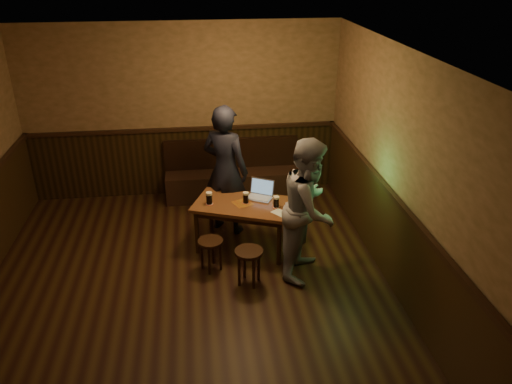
{
  "coord_description": "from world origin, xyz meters",
  "views": [
    {
      "loc": [
        0.18,
        -4.8,
        3.73
      ],
      "look_at": [
        0.93,
        1.0,
        0.89
      ],
      "focal_mm": 35.0,
      "sensor_mm": 36.0,
      "label": 1
    }
  ],
  "objects_px": {
    "pub_table": "(243,209)",
    "laptop": "(261,193)",
    "pint_left": "(209,198)",
    "pint_mid": "(246,198)",
    "bench": "(233,178)",
    "person_suit": "(226,170)",
    "stool_right": "(249,257)",
    "pint_right": "(276,202)",
    "person_grey": "(309,208)",
    "stool_left": "(211,246)"
  },
  "relations": [
    {
      "from": "pub_table",
      "to": "person_suit",
      "type": "bearing_deg",
      "value": 130.29
    },
    {
      "from": "person_grey",
      "to": "pint_left",
      "type": "bearing_deg",
      "value": 87.65
    },
    {
      "from": "bench",
      "to": "stool_right",
      "type": "height_order",
      "value": "bench"
    },
    {
      "from": "pint_left",
      "to": "pint_mid",
      "type": "bearing_deg",
      "value": -3.74
    },
    {
      "from": "pint_mid",
      "to": "pint_right",
      "type": "distance_m",
      "value": 0.42
    },
    {
      "from": "pint_right",
      "to": "person_suit",
      "type": "relative_size",
      "value": 0.08
    },
    {
      "from": "pub_table",
      "to": "laptop",
      "type": "height_order",
      "value": "laptop"
    },
    {
      "from": "laptop",
      "to": "person_suit",
      "type": "distance_m",
      "value": 0.62
    },
    {
      "from": "bench",
      "to": "person_suit",
      "type": "height_order",
      "value": "person_suit"
    },
    {
      "from": "stool_left",
      "to": "pint_mid",
      "type": "bearing_deg",
      "value": 44.08
    },
    {
      "from": "pint_right",
      "to": "laptop",
      "type": "relative_size",
      "value": 0.37
    },
    {
      "from": "person_suit",
      "to": "bench",
      "type": "bearing_deg",
      "value": -65.88
    },
    {
      "from": "bench",
      "to": "pint_right",
      "type": "bearing_deg",
      "value": -76.79
    },
    {
      "from": "pint_left",
      "to": "pint_mid",
      "type": "height_order",
      "value": "pint_left"
    },
    {
      "from": "pub_table",
      "to": "pint_left",
      "type": "bearing_deg",
      "value": -163.49
    },
    {
      "from": "bench",
      "to": "laptop",
      "type": "height_order",
      "value": "bench"
    },
    {
      "from": "stool_left",
      "to": "person_suit",
      "type": "height_order",
      "value": "person_suit"
    },
    {
      "from": "bench",
      "to": "stool_right",
      "type": "xyz_separation_m",
      "value": [
        -0.02,
        -2.48,
        0.06
      ]
    },
    {
      "from": "pub_table",
      "to": "laptop",
      "type": "relative_size",
      "value": 3.4
    },
    {
      "from": "pint_left",
      "to": "stool_left",
      "type": "bearing_deg",
      "value": -92.31
    },
    {
      "from": "pub_table",
      "to": "person_grey",
      "type": "height_order",
      "value": "person_grey"
    },
    {
      "from": "bench",
      "to": "pub_table",
      "type": "xyz_separation_m",
      "value": [
        0.0,
        -1.64,
        0.28
      ]
    },
    {
      "from": "bench",
      "to": "pint_left",
      "type": "distance_m",
      "value": 1.73
    },
    {
      "from": "stool_right",
      "to": "person_suit",
      "type": "height_order",
      "value": "person_suit"
    },
    {
      "from": "pub_table",
      "to": "pint_left",
      "type": "xyz_separation_m",
      "value": [
        -0.44,
        0.04,
        0.18
      ]
    },
    {
      "from": "laptop",
      "to": "person_grey",
      "type": "bearing_deg",
      "value": -29.86
    },
    {
      "from": "pub_table",
      "to": "pint_right",
      "type": "height_order",
      "value": "pint_right"
    },
    {
      "from": "pub_table",
      "to": "laptop",
      "type": "bearing_deg",
      "value": 52.44
    },
    {
      "from": "stool_left",
      "to": "laptop",
      "type": "relative_size",
      "value": 1.01
    },
    {
      "from": "pub_table",
      "to": "person_suit",
      "type": "distance_m",
      "value": 0.67
    },
    {
      "from": "bench",
      "to": "person_suit",
      "type": "distance_m",
      "value": 1.28
    },
    {
      "from": "pub_table",
      "to": "stool_right",
      "type": "distance_m",
      "value": 0.87
    },
    {
      "from": "pub_table",
      "to": "stool_left",
      "type": "xyz_separation_m",
      "value": [
        -0.46,
        -0.48,
        -0.25
      ]
    },
    {
      "from": "stool_right",
      "to": "pint_left",
      "type": "distance_m",
      "value": 1.05
    },
    {
      "from": "stool_left",
      "to": "laptop",
      "type": "distance_m",
      "value": 1.05
    },
    {
      "from": "person_suit",
      "to": "person_grey",
      "type": "bearing_deg",
      "value": 161.56
    },
    {
      "from": "pub_table",
      "to": "pint_mid",
      "type": "distance_m",
      "value": 0.17
    },
    {
      "from": "bench",
      "to": "pint_left",
      "type": "height_order",
      "value": "bench"
    },
    {
      "from": "laptop",
      "to": "person_suit",
      "type": "relative_size",
      "value": 0.23
    },
    {
      "from": "pint_mid",
      "to": "person_suit",
      "type": "xyz_separation_m",
      "value": [
        -0.23,
        0.53,
        0.18
      ]
    },
    {
      "from": "pint_mid",
      "to": "person_grey",
      "type": "xyz_separation_m",
      "value": [
        0.71,
        -0.66,
        0.14
      ]
    },
    {
      "from": "pint_mid",
      "to": "laptop",
      "type": "xyz_separation_m",
      "value": [
        0.22,
        0.15,
        -0.02
      ]
    },
    {
      "from": "pub_table",
      "to": "stool_left",
      "type": "bearing_deg",
      "value": -112.36
    },
    {
      "from": "pub_table",
      "to": "pint_mid",
      "type": "xyz_separation_m",
      "value": [
        0.04,
        0.01,
        0.17
      ]
    },
    {
      "from": "pub_table",
      "to": "stool_right",
      "type": "height_order",
      "value": "pub_table"
    },
    {
      "from": "pint_left",
      "to": "laptop",
      "type": "bearing_deg",
      "value": 9.55
    },
    {
      "from": "pint_left",
      "to": "pint_right",
      "type": "xyz_separation_m",
      "value": [
        0.87,
        -0.2,
        -0.01
      ]
    },
    {
      "from": "pint_right",
      "to": "person_suit",
      "type": "height_order",
      "value": "person_suit"
    },
    {
      "from": "person_suit",
      "to": "stool_right",
      "type": "bearing_deg",
      "value": 130.62
    },
    {
      "from": "stool_left",
      "to": "pint_left",
      "type": "distance_m",
      "value": 0.67
    }
  ]
}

